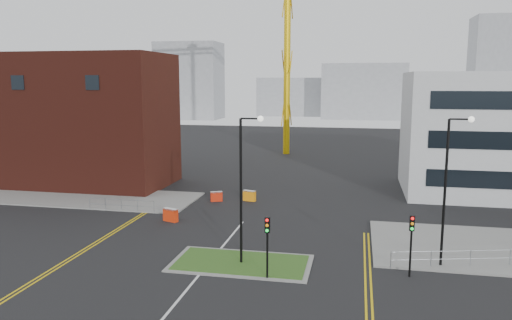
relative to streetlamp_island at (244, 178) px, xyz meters
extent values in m
cube|color=slate|center=(-22.22, 14.00, -5.35)|extent=(28.00, 8.00, 0.12)
cube|color=slate|center=(-0.22, 0.00, -5.37)|extent=(8.60, 4.60, 0.08)
cube|color=#284D19|center=(-0.22, 0.00, -5.35)|extent=(8.00, 4.00, 0.12)
cube|color=#4E1B13|center=(-22.22, 20.00, 1.59)|extent=(18.00, 10.00, 14.00)
cube|color=black|center=(-26.22, 14.98, 5.59)|extent=(1.40, 0.10, 1.40)
cube|color=black|center=(-18.22, 14.98, 5.59)|extent=(1.40, 0.10, 1.40)
cylinder|color=yellow|center=(-4.22, 47.00, 12.02)|extent=(1.00, 1.00, 34.87)
cylinder|color=black|center=(-0.22, 0.00, -0.91)|extent=(0.16, 0.16, 9.00)
cylinder|color=black|center=(0.38, 0.00, 3.59)|extent=(1.20, 0.10, 0.10)
sphere|color=silver|center=(0.98, 0.00, 3.59)|extent=(0.36, 0.36, 0.36)
cylinder|color=black|center=(11.78, 2.00, -0.91)|extent=(0.16, 0.16, 9.00)
cylinder|color=black|center=(12.38, 2.00, 3.59)|extent=(1.20, 0.10, 0.10)
sphere|color=silver|center=(12.98, 2.00, 3.59)|extent=(0.36, 0.36, 0.36)
cylinder|color=black|center=(1.78, -2.00, -3.91)|extent=(0.12, 0.12, 3.00)
cube|color=black|center=(1.78, -2.00, -2.21)|extent=(0.28, 0.22, 0.90)
sphere|color=red|center=(1.78, -2.13, -1.91)|extent=(0.18, 0.18, 0.18)
sphere|color=orange|center=(1.78, -2.13, -2.21)|extent=(0.18, 0.18, 0.18)
sphere|color=#0CCC33|center=(1.78, -2.13, -2.51)|extent=(0.18, 0.18, 0.18)
cylinder|color=black|center=(9.78, 0.00, -3.91)|extent=(0.12, 0.12, 3.00)
cube|color=black|center=(9.78, 0.00, -2.21)|extent=(0.28, 0.22, 0.90)
sphere|color=red|center=(9.78, -0.13, -1.91)|extent=(0.18, 0.18, 0.18)
sphere|color=orange|center=(9.78, -0.13, -2.21)|extent=(0.18, 0.18, 0.18)
sphere|color=#0CCC33|center=(9.78, -0.13, -2.51)|extent=(0.18, 0.18, 0.18)
cylinder|color=gray|center=(-13.22, 10.00, -4.36)|extent=(6.00, 0.04, 0.04)
cylinder|color=gray|center=(-13.22, 10.00, -4.86)|extent=(6.00, 0.04, 0.04)
cylinder|color=gray|center=(-16.22, 10.00, -4.86)|extent=(0.05, 0.05, 1.10)
cylinder|color=gray|center=(-10.22, 10.00, -4.86)|extent=(0.05, 0.05, 1.10)
cylinder|color=gray|center=(8.78, 1.00, -4.86)|extent=(0.05, 0.05, 1.10)
cube|color=silver|center=(-2.22, -6.00, -5.41)|extent=(0.15, 30.00, 0.01)
cube|color=gold|center=(-11.22, 2.00, -5.41)|extent=(0.12, 24.00, 0.01)
cube|color=gold|center=(-10.92, 2.00, -5.41)|extent=(0.12, 24.00, 0.01)
cube|color=gold|center=(7.28, -2.00, -5.41)|extent=(0.12, 20.00, 0.01)
cube|color=gold|center=(7.58, -2.00, -5.41)|extent=(0.12, 20.00, 0.01)
cube|color=gray|center=(-42.22, 112.00, 5.59)|extent=(18.00, 12.00, 22.00)
cube|color=gray|center=(7.78, 122.00, 2.59)|extent=(24.00, 12.00, 16.00)
cube|color=gray|center=(42.78, 117.00, 8.59)|extent=(14.00, 12.00, 28.00)
cube|color=gray|center=(-10.22, 132.00, 0.59)|extent=(30.00, 12.00, 12.00)
cube|color=red|center=(-7.96, 8.00, -4.89)|extent=(1.33, 0.83, 1.05)
cube|color=silver|center=(-7.96, 8.00, -4.41)|extent=(1.33, 0.83, 0.13)
cube|color=red|center=(-6.22, 15.22, -4.95)|extent=(1.16, 0.78, 0.92)
cube|color=silver|center=(-6.22, 15.22, -4.54)|extent=(1.16, 0.78, 0.11)
cube|color=orange|center=(-3.22, 16.00, -4.92)|extent=(1.25, 0.67, 0.99)
cube|color=silver|center=(-3.22, 16.00, -4.47)|extent=(1.25, 0.67, 0.12)
camera|label=1|loc=(6.62, -28.64, 5.82)|focal=35.00mm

